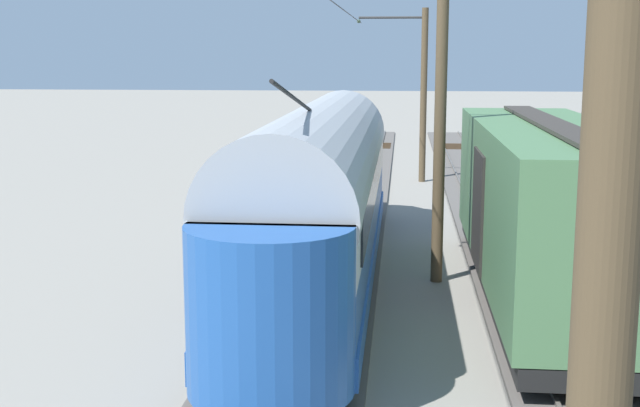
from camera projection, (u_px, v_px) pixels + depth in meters
name	position (u px, v px, depth m)	size (l,w,h in m)	color
ground_plane	(537.00, 294.00, 19.34)	(220.00, 220.00, 0.00)	gray
track_adjacent_siding	(535.00, 288.00, 19.64)	(2.80, 80.00, 0.18)	#56514C
track_third_siding	(320.00, 282.00, 20.13)	(2.80, 80.00, 0.18)	#56514C
vintage_streetcar	(321.00, 189.00, 20.04)	(2.65, 18.09, 4.91)	#1E4C93
coach_far_siding	(546.00, 206.00, 18.37)	(2.96, 12.18, 3.85)	#477047
catenary_pole_foreground	(422.00, 92.00, 35.83)	(3.02, 0.28, 7.38)	#4C3D28
catenary_pole_mid_near	(437.00, 122.00, 19.78)	(3.02, 0.28, 7.38)	#4C3D28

